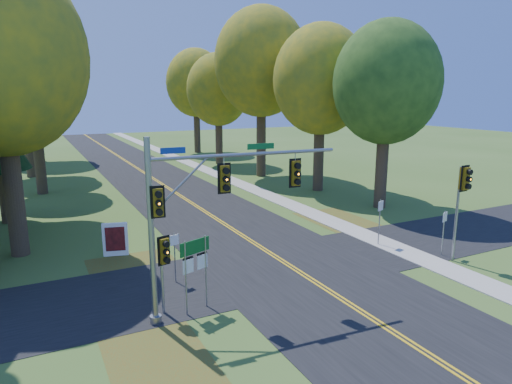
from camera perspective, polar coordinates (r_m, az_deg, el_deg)
name	(u,v)px	position (r m, az deg, el deg)	size (l,w,h in m)	color
ground	(312,280)	(20.16, 7.02, -10.92)	(160.00, 160.00, 0.00)	#3B5A1F
road_main	(312,280)	(20.16, 7.03, -10.89)	(8.00, 160.00, 0.02)	black
road_cross	(288,265)	(21.71, 4.06, -9.09)	(60.00, 6.00, 0.02)	black
centerline_left	(310,280)	(20.10, 6.79, -10.91)	(0.10, 160.00, 0.01)	gold
centerline_right	(314,279)	(20.20, 7.27, -10.80)	(0.10, 160.00, 0.01)	gold
sidewalk_east	(418,257)	(23.96, 19.56, -7.66)	(1.60, 160.00, 0.06)	#9E998E
leaf_patch_w_near	(140,275)	(21.23, -14.36, -9.98)	(4.00, 6.00, 0.00)	brown
leaf_patch_e	(350,225)	(28.54, 11.70, -4.07)	(3.50, 8.00, 0.00)	brown
leaf_patch_w_far	(159,361)	(14.92, -11.99, -19.98)	(3.00, 5.00, 0.00)	brown
tree_w_a	(0,58)	(24.75, -29.34, 14.41)	(8.00, 8.00, 14.15)	#38281C
tree_e_a	(386,84)	(32.65, 16.00, 12.90)	(7.20, 7.20, 12.73)	#38281C
tree_e_b	(321,80)	(37.61, 8.12, 13.65)	(7.60, 7.60, 13.33)	#38281C
tree_w_c	(34,93)	(39.79, -26.05, 11.10)	(6.80, 6.80, 11.91)	#38281C
tree_e_c	(262,63)	(44.08, 0.71, 15.84)	(8.80, 8.80, 15.79)	#38281C
tree_w_d	(22,72)	(48.53, -27.21, 13.16)	(8.20, 8.20, 14.56)	#38281C
tree_e_d	(218,90)	(52.07, -4.71, 12.58)	(7.00, 7.00, 12.32)	#38281C
tree_w_e	(33,74)	(59.45, -26.09, 13.14)	(8.40, 8.40, 14.97)	#38281C
tree_e_e	(196,83)	(62.51, -7.50, 13.33)	(7.80, 7.80, 13.74)	#38281C
traffic_mast	(202,203)	(15.88, -6.77, -1.31)	(7.19, 0.86, 6.53)	gray
east_signal_pole	(463,189)	(23.11, 24.44, 0.30)	(0.54, 0.63, 4.69)	gray
ped_signal_pole	(164,257)	(16.61, -11.45, -7.93)	(0.47, 0.55, 3.01)	#9A9EA2
route_sign_cluster	(195,260)	(16.84, -7.59, -8.42)	(1.25, 0.49, 2.82)	gray
info_kiosk	(115,239)	(23.66, -17.17, -5.69)	(1.21, 0.49, 1.68)	white
reg_sign_e_north	(380,214)	(24.75, 15.24, -2.68)	(0.46, 0.19, 2.49)	gray
reg_sign_e_south	(444,225)	(24.27, 22.45, -3.83)	(0.43, 0.16, 2.29)	gray
reg_sign_w	(175,249)	(19.60, -10.13, -7.01)	(0.41, 0.16, 2.19)	gray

